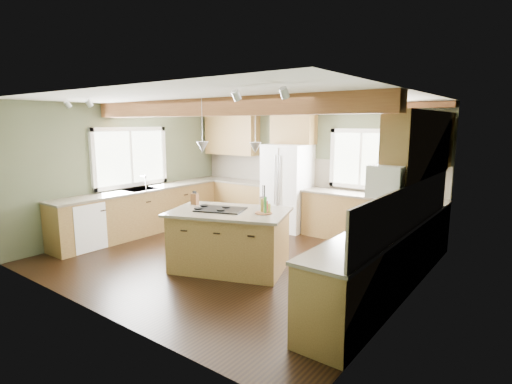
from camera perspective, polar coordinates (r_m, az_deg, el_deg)
The scene contains 37 objects.
floor at distance 6.81m, azimuth -3.15°, elevation -9.35°, with size 5.60×5.60×0.00m, color black.
ceiling at distance 6.44m, azimuth -3.38°, elevation 13.06°, with size 5.60×5.60×0.00m, color silver.
wall_back at distance 8.55m, azimuth 7.60°, elevation 3.45°, with size 5.60×5.60×0.00m, color #4C553C.
wall_left at distance 8.56m, azimuth -17.78°, elevation 3.08°, with size 5.00×5.00×0.00m, color #4C553C.
wall_right at distance 5.18m, azimuth 21.17°, elevation -1.23°, with size 5.00×5.00×0.00m, color #4C553C.
ceiling_beam at distance 6.12m, azimuth -5.94°, elevation 11.98°, with size 5.55×0.26×0.26m, color brown.
soffit_trim at distance 8.42m, azimuth 7.46°, elevation 11.81°, with size 5.55×0.20×0.10m, color brown.
backsplash_back at distance 8.55m, azimuth 7.54°, elevation 2.84°, with size 5.58×0.03×0.58m, color brown.
backsplash_right at distance 5.25m, azimuth 21.11°, elevation -2.09°, with size 0.03×3.70×0.58m, color brown.
base_cab_back_left at distance 9.44m, azimuth -2.94°, elevation -1.16°, with size 2.02×0.60×0.88m, color brown.
counter_back_left at distance 9.36m, azimuth -2.96°, elevation 1.61°, with size 2.06×0.64×0.04m, color #51493B.
base_cab_back_right at distance 7.81m, azimuth 15.96°, elevation -3.86°, with size 2.62×0.60×0.88m, color brown.
counter_back_right at distance 7.71m, azimuth 16.12°, elevation -0.54°, with size 2.66×0.64×0.04m, color #51493B.
base_cab_left at distance 8.49m, azimuth -16.03°, elevation -2.78°, with size 0.60×3.70×0.88m, color brown.
counter_left at distance 8.40m, azimuth -16.18°, elevation 0.29°, with size 0.64×3.74×0.04m, color #51493B.
base_cab_right at distance 5.53m, azimuth 17.74°, elevation -9.58°, with size 0.60×3.70×0.88m, color brown.
counter_right at distance 5.40m, azimuth 17.99°, elevation -4.97°, with size 0.64×3.74×0.04m, color #51493B.
upper_cab_back_left at distance 9.50m, azimuth -3.47°, elevation 8.08°, with size 1.40×0.35×0.90m, color brown.
upper_cab_over_fridge at distance 8.50m, azimuth 5.36°, elevation 9.20°, with size 0.96×0.35×0.70m, color brown.
upper_cab_right at distance 6.02m, azimuth 22.31°, elevation 6.39°, with size 0.35×2.20×0.90m, color brown.
upper_cab_back_corner at distance 7.48m, azimuth 22.69°, elevation 6.89°, with size 0.90×0.35×0.90m, color brown.
window_left at distance 8.55m, azimuth -17.52°, elevation 4.77°, with size 0.04×1.60×1.05m, color white.
window_back at distance 8.01m, azimuth 14.78°, elevation 4.59°, with size 1.10×0.04×1.00m, color white.
sink at distance 8.40m, azimuth -16.18°, elevation 0.32°, with size 0.50×0.65×0.03m, color #262628.
faucet at distance 8.24m, azimuth -15.47°, elevation 1.19°, with size 0.02×0.02×0.28m, color #B2B2B7.
dishwasher at distance 7.79m, azimuth -23.61°, elevation -4.41°, with size 0.60×0.60×0.84m, color white.
oven at distance 4.41m, azimuth 11.82°, elevation -14.54°, with size 0.60×0.72×0.84m, color white.
microwave at distance 5.16m, azimuth 18.85°, elevation 1.68°, with size 0.40×0.70×0.38m, color white.
pendant_left at distance 6.11m, azimuth -7.64°, elevation 6.41°, with size 0.18×0.18×0.16m, color #B2B2B7.
pendant_right at distance 5.82m, azimuth -0.11°, elevation 6.34°, with size 0.18×0.18×0.16m, color #B2B2B7.
refrigerator at distance 8.43m, azimuth 4.50°, elevation 0.68°, with size 0.90×0.74×1.80m, color white.
island at distance 6.21m, azimuth -3.81°, elevation -7.00°, with size 1.66×1.01×0.88m, color brown.
island_top at distance 6.09m, azimuth -3.86°, elevation -2.85°, with size 1.77×1.13×0.04m, color #51493B.
cooktop at distance 6.13m, azimuth -5.07°, elevation -2.50°, with size 0.72×0.48×0.02m, color black.
knife_block at distance 6.59m, azimuth -8.75°, elevation -1.00°, with size 0.11×0.08×0.18m, color brown.
utensil_crock at distance 6.35m, azimuth 1.06°, elevation -1.40°, with size 0.12×0.12×0.16m, color #38322D.
bottle_tray at distance 5.87m, azimuth 1.10°, elevation -1.93°, with size 0.26×0.26×0.24m, color brown, non-canonical shape.
Camera 1 is at (4.14, -4.92, 2.23)m, focal length 28.00 mm.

